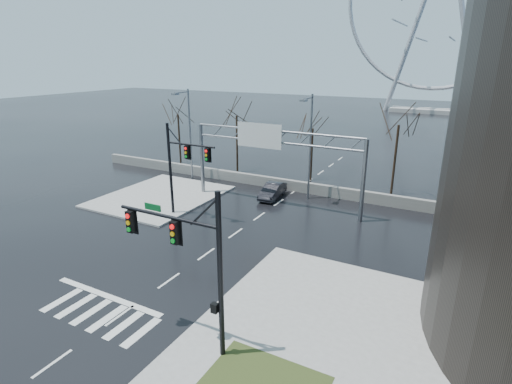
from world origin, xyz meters
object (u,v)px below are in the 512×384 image
Objects in this scene: signal_mast_near at (193,255)px; ferris_wheel at (442,0)px; sign_gantry at (271,151)px; car at (272,191)px; signal_mast_far at (180,162)px.

signal_mast_near is 0.16× the size of ferris_wheel.
sign_gantry reaches higher than car.
car is (4.72, 8.04, -4.12)m from signal_mast_far.
ferris_wheel is (-0.14, 99.04, 21.26)m from signal_mast_near.
signal_mast_far is 8.14m from sign_gantry.
signal_mast_far is 1.85× the size of car.
ferris_wheel is 82.27m from car.
signal_mast_near reaches higher than car.
signal_mast_near is 22.35m from car.
sign_gantry is 4.97m from car.
car is at bearing 106.65° from signal_mast_near.
signal_mast_near is at bearing -49.74° from signal_mast_far.
signal_mast_far is (-11.01, 13.00, -0.04)m from signal_mast_near.
ferris_wheel is at bearing 82.80° from signal_mast_far.
car is (-6.15, -78.00, -25.42)m from ferris_wheel.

